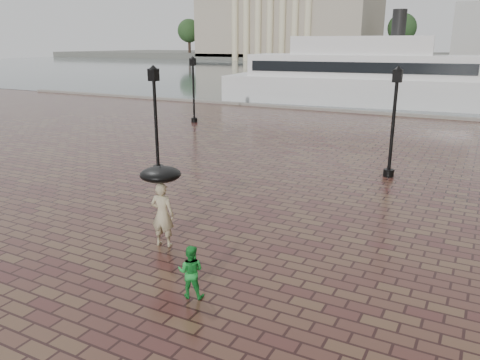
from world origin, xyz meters
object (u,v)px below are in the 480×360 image
object	(u,v)px
street_lamps	(236,106)
ferry_near	(360,77)
child_pedestrian	(191,271)
adult_pedestrian	(162,215)

from	to	relation	value
street_lamps	ferry_near	world-z (taller)	ferry_near
ferry_near	street_lamps	bearing A→B (deg)	-97.43
child_pedestrian	adult_pedestrian	bearing A→B (deg)	-59.14
ferry_near	child_pedestrian	bearing A→B (deg)	-87.14
adult_pedestrian	child_pedestrian	size ratio (longest dim) A/B	1.50
street_lamps	adult_pedestrian	world-z (taller)	street_lamps
child_pedestrian	ferry_near	xyz separation A→B (m)	(-5.38, 35.80, 1.85)
adult_pedestrian	child_pedestrian	world-z (taller)	adult_pedestrian
street_lamps	adult_pedestrian	distance (m)	12.17
street_lamps	child_pedestrian	bearing A→B (deg)	-65.61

